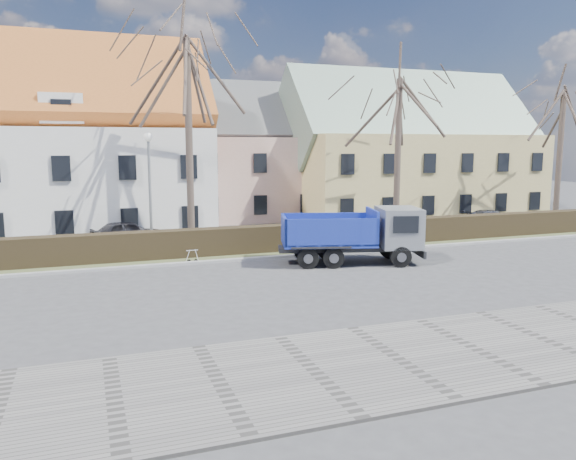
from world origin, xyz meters
name	(u,v)px	position (x,y,z in m)	size (l,w,h in m)	color
ground	(283,283)	(0.00, 0.00, 0.00)	(120.00, 120.00, 0.00)	#3E3E40
sidewalk_near	(397,360)	(0.00, -8.50, 0.04)	(80.00, 5.00, 0.08)	slate
curb_far	(250,259)	(0.00, 4.60, 0.06)	(80.00, 0.30, 0.12)	gray
grass_strip	(241,253)	(0.00, 6.20, 0.05)	(80.00, 3.00, 0.10)	#444D2B
hedge	(242,241)	(0.00, 6.00, 0.65)	(60.00, 0.90, 1.30)	black
building_pink	(244,163)	(4.00, 20.00, 4.00)	(10.80, 8.80, 8.00)	#CD9F91
building_yellow	(408,159)	(16.00, 17.00, 4.25)	(18.80, 10.80, 8.50)	tan
tree_1	(189,124)	(-2.00, 8.50, 6.33)	(9.20, 9.20, 12.65)	#463930
tree_2	(398,141)	(10.00, 8.50, 5.50)	(8.00, 8.00, 11.00)	#463930
tree_3	(560,146)	(22.00, 8.50, 5.23)	(7.60, 7.60, 10.45)	#463930
dump_truck	(347,235)	(3.87, 2.42, 1.29)	(6.47, 2.40, 2.59)	navy
streetlight	(150,195)	(-4.16, 7.00, 2.96)	(0.46, 0.46, 5.91)	gray
cart_frame	(188,256)	(-2.84, 4.85, 0.34)	(0.74, 0.42, 0.68)	silver
parked_car_a	(128,232)	(-5.00, 10.84, 0.66)	(1.55, 3.86, 1.31)	#232227
parked_car_b	(492,218)	(17.93, 9.70, 0.55)	(1.55, 3.80, 1.10)	#262831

